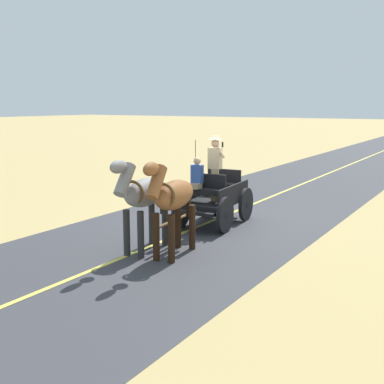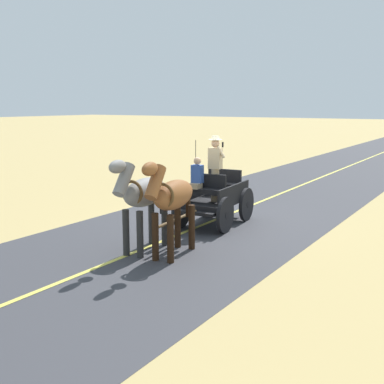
# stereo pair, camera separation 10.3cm
# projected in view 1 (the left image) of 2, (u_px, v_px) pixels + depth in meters

# --- Properties ---
(ground_plane) EXTENTS (200.00, 200.00, 0.00)m
(ground_plane) POSITION_uv_depth(u_px,v_px,m) (214.00, 221.00, 14.16)
(ground_plane) COLOR tan
(road_surface) EXTENTS (6.40, 160.00, 0.01)m
(road_surface) POSITION_uv_depth(u_px,v_px,m) (214.00, 220.00, 14.16)
(road_surface) COLOR #38383D
(road_surface) RESTS_ON ground
(road_centre_stripe) EXTENTS (0.12, 160.00, 0.00)m
(road_centre_stripe) POSITION_uv_depth(u_px,v_px,m) (214.00, 220.00, 14.15)
(road_centre_stripe) COLOR #DBCC4C
(road_centre_stripe) RESTS_ON road_surface
(horse_drawn_carriage) EXTENTS (1.62, 4.52, 2.50)m
(horse_drawn_carriage) POSITION_uv_depth(u_px,v_px,m) (213.00, 196.00, 13.54)
(horse_drawn_carriage) COLOR black
(horse_drawn_carriage) RESTS_ON ground
(horse_near_side) EXTENTS (0.77, 2.15, 2.21)m
(horse_near_side) POSITION_uv_depth(u_px,v_px,m) (172.00, 198.00, 10.63)
(horse_near_side) COLOR brown
(horse_near_side) RESTS_ON ground
(horse_off_side) EXTENTS (0.72, 2.14, 2.21)m
(horse_off_side) POSITION_uv_depth(u_px,v_px,m) (143.00, 195.00, 10.96)
(horse_off_side) COLOR gray
(horse_off_side) RESTS_ON ground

